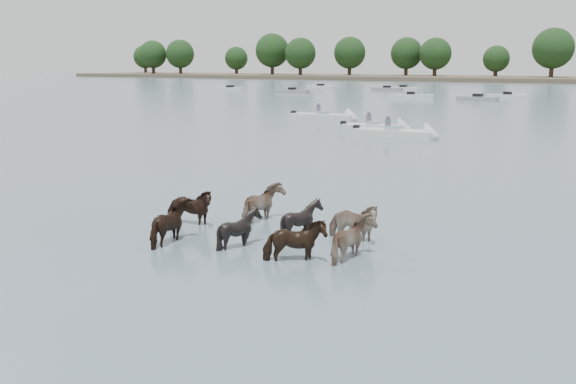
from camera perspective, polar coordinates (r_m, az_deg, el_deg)
The scene contains 7 objects.
ground at distance 14.96m, azimuth 0.64°, elevation -6.08°, with size 400.00×400.00×0.00m, color slate.
shoreline at distance 179.82m, azimuth 3.43°, elevation 10.21°, with size 160.00×30.00×1.00m, color #4C4233.
pony_herd at distance 16.52m, azimuth -1.97°, elevation -2.92°, with size 6.90×4.69×1.30m.
motorboat_a at distance 42.68m, azimuth 8.62°, elevation 5.61°, with size 4.88×2.36×1.92m.
motorboat_b at distance 39.51m, azimuth 10.45°, elevation 5.08°, with size 5.51×1.72×1.92m.
motorboat_f at distance 50.97m, azimuth 3.94°, elevation 6.65°, with size 5.78×1.91×1.92m.
treeline at distance 179.02m, azimuth 4.71°, elevation 12.24°, with size 152.76×21.44×12.45m.
Camera 1 is at (6.69, -12.60, 4.52)m, focal length 39.91 mm.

